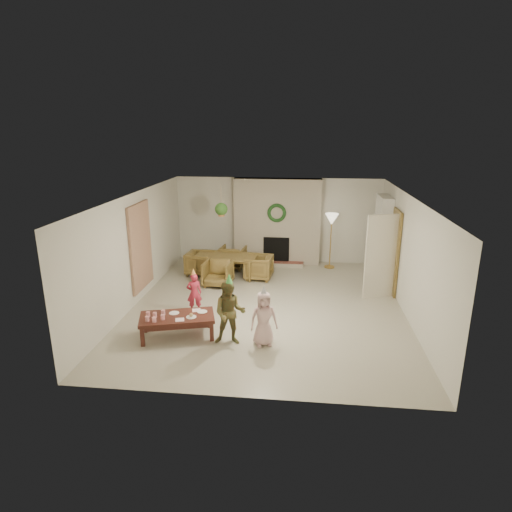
# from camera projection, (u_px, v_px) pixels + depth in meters

# --- Properties ---
(floor) EXTENTS (7.00, 7.00, 0.00)m
(floor) POSITION_uv_depth(u_px,v_px,m) (267.00, 306.00, 9.75)
(floor) COLOR #B7B29E
(floor) RESTS_ON ground
(ceiling) EXTENTS (7.00, 7.00, 0.00)m
(ceiling) POSITION_uv_depth(u_px,v_px,m) (268.00, 196.00, 9.04)
(ceiling) COLOR white
(ceiling) RESTS_ON wall_back
(wall_back) EXTENTS (7.00, 0.00, 7.00)m
(wall_back) POSITION_uv_depth(u_px,v_px,m) (278.00, 220.00, 12.73)
(wall_back) COLOR silver
(wall_back) RESTS_ON floor
(wall_front) EXTENTS (7.00, 0.00, 7.00)m
(wall_front) POSITION_uv_depth(u_px,v_px,m) (247.00, 321.00, 6.06)
(wall_front) COLOR silver
(wall_front) RESTS_ON floor
(wall_left) EXTENTS (0.00, 7.00, 7.00)m
(wall_left) POSITION_uv_depth(u_px,v_px,m) (136.00, 249.00, 9.71)
(wall_left) COLOR silver
(wall_left) RESTS_ON floor
(wall_right) EXTENTS (0.00, 7.00, 7.00)m
(wall_right) POSITION_uv_depth(u_px,v_px,m) (409.00, 257.00, 9.08)
(wall_right) COLOR silver
(wall_right) RESTS_ON floor
(fireplace_mass) EXTENTS (2.50, 0.40, 2.50)m
(fireplace_mass) POSITION_uv_depth(u_px,v_px,m) (277.00, 222.00, 12.54)
(fireplace_mass) COLOR #583017
(fireplace_mass) RESTS_ON floor
(fireplace_hearth) EXTENTS (1.60, 0.30, 0.12)m
(fireplace_hearth) POSITION_uv_depth(u_px,v_px,m) (276.00, 264.00, 12.55)
(fireplace_hearth) COLOR maroon
(fireplace_hearth) RESTS_ON floor
(fireplace_firebox) EXTENTS (0.75, 0.12, 0.75)m
(fireplace_firebox) POSITION_uv_depth(u_px,v_px,m) (276.00, 250.00, 12.60)
(fireplace_firebox) COLOR black
(fireplace_firebox) RESTS_ON floor
(fireplace_wreath) EXTENTS (0.54, 0.10, 0.54)m
(fireplace_wreath) POSITION_uv_depth(u_px,v_px,m) (277.00, 213.00, 12.24)
(fireplace_wreath) COLOR #19441B
(fireplace_wreath) RESTS_ON fireplace_mass
(floor_lamp_base) EXTENTS (0.29, 0.29, 0.03)m
(floor_lamp_base) POSITION_uv_depth(u_px,v_px,m) (329.00, 267.00, 12.44)
(floor_lamp_base) COLOR gold
(floor_lamp_base) RESTS_ON floor
(floor_lamp_post) EXTENTS (0.03, 0.03, 1.42)m
(floor_lamp_post) POSITION_uv_depth(u_px,v_px,m) (331.00, 243.00, 12.24)
(floor_lamp_post) COLOR gold
(floor_lamp_post) RESTS_ON floor
(floor_lamp_shade) EXTENTS (0.38, 0.38, 0.32)m
(floor_lamp_shade) POSITION_uv_depth(u_px,v_px,m) (332.00, 219.00, 12.04)
(floor_lamp_shade) COLOR beige
(floor_lamp_shade) RESTS_ON floor_lamp_post
(bookshelf_carcass) EXTENTS (0.30, 1.00, 2.20)m
(bookshelf_carcass) POSITION_uv_depth(u_px,v_px,m) (382.00, 238.00, 11.33)
(bookshelf_carcass) COLOR white
(bookshelf_carcass) RESTS_ON floor
(bookshelf_shelf_a) EXTENTS (0.30, 0.92, 0.03)m
(bookshelf_shelf_a) POSITION_uv_depth(u_px,v_px,m) (379.00, 261.00, 11.52)
(bookshelf_shelf_a) COLOR white
(bookshelf_shelf_a) RESTS_ON bookshelf_carcass
(bookshelf_shelf_b) EXTENTS (0.30, 0.92, 0.03)m
(bookshelf_shelf_b) POSITION_uv_depth(u_px,v_px,m) (380.00, 247.00, 11.40)
(bookshelf_shelf_b) COLOR white
(bookshelf_shelf_b) RESTS_ON bookshelf_carcass
(bookshelf_shelf_c) EXTENTS (0.30, 0.92, 0.03)m
(bookshelf_shelf_c) POSITION_uv_depth(u_px,v_px,m) (382.00, 232.00, 11.29)
(bookshelf_shelf_c) COLOR white
(bookshelf_shelf_c) RESTS_ON bookshelf_carcass
(bookshelf_shelf_d) EXTENTS (0.30, 0.92, 0.03)m
(bookshelf_shelf_d) POSITION_uv_depth(u_px,v_px,m) (383.00, 217.00, 11.18)
(bookshelf_shelf_d) COLOR white
(bookshelf_shelf_d) RESTS_ON bookshelf_carcass
(books_row_lower) EXTENTS (0.20, 0.40, 0.24)m
(books_row_lower) POSITION_uv_depth(u_px,v_px,m) (380.00, 258.00, 11.34)
(books_row_lower) COLOR #B34C21
(books_row_lower) RESTS_ON bookshelf_shelf_a
(books_row_mid) EXTENTS (0.20, 0.44, 0.24)m
(books_row_mid) POSITION_uv_depth(u_px,v_px,m) (380.00, 241.00, 11.41)
(books_row_mid) COLOR #285794
(books_row_mid) RESTS_ON bookshelf_shelf_b
(books_row_upper) EXTENTS (0.20, 0.36, 0.22)m
(books_row_upper) POSITION_uv_depth(u_px,v_px,m) (382.00, 228.00, 11.16)
(books_row_upper) COLOR #A77823
(books_row_upper) RESTS_ON bookshelf_shelf_c
(door_frame) EXTENTS (0.05, 0.86, 2.04)m
(door_frame) POSITION_uv_depth(u_px,v_px,m) (395.00, 252.00, 10.29)
(door_frame) COLOR brown
(door_frame) RESTS_ON floor
(door_leaf) EXTENTS (0.77, 0.32, 2.00)m
(door_leaf) POSITION_uv_depth(u_px,v_px,m) (381.00, 257.00, 9.98)
(door_leaf) COLOR beige
(door_leaf) RESTS_ON floor
(curtain_panel) EXTENTS (0.06, 1.20, 2.00)m
(curtain_panel) POSITION_uv_depth(u_px,v_px,m) (141.00, 247.00, 9.90)
(curtain_panel) COLOR tan
(curtain_panel) RESTS_ON wall_left
(dining_table) EXTENTS (1.74, 1.09, 0.58)m
(dining_table) POSITION_uv_depth(u_px,v_px,m) (226.00, 266.00, 11.62)
(dining_table) COLOR brown
(dining_table) RESTS_ON floor
(dining_chair_near) EXTENTS (0.75, 0.77, 0.64)m
(dining_chair_near) POSITION_uv_depth(u_px,v_px,m) (218.00, 273.00, 10.93)
(dining_chair_near) COLOR brown
(dining_chair_near) RESTS_ON floor
(dining_chair_far) EXTENTS (0.75, 0.77, 0.64)m
(dining_chair_far) POSITION_uv_depth(u_px,v_px,m) (233.00, 257.00, 12.29)
(dining_chair_far) COLOR brown
(dining_chair_far) RESTS_ON floor
(dining_chair_left) EXTENTS (0.77, 0.75, 0.64)m
(dining_chair_left) POSITION_uv_depth(u_px,v_px,m) (200.00, 263.00, 11.76)
(dining_chair_left) COLOR brown
(dining_chair_left) RESTS_ON floor
(dining_chair_right) EXTENTS (0.77, 0.75, 0.64)m
(dining_chair_right) POSITION_uv_depth(u_px,v_px,m) (259.00, 267.00, 11.42)
(dining_chair_right) COLOR brown
(dining_chair_right) RESTS_ON floor
(hanging_plant_cord) EXTENTS (0.01, 0.01, 0.70)m
(hanging_plant_cord) POSITION_uv_depth(u_px,v_px,m) (221.00, 200.00, 10.71)
(hanging_plant_cord) COLOR tan
(hanging_plant_cord) RESTS_ON ceiling
(hanging_plant_pot) EXTENTS (0.16, 0.16, 0.12)m
(hanging_plant_pot) POSITION_uv_depth(u_px,v_px,m) (221.00, 214.00, 10.81)
(hanging_plant_pot) COLOR #A26334
(hanging_plant_pot) RESTS_ON hanging_plant_cord
(hanging_plant_foliage) EXTENTS (0.32, 0.32, 0.32)m
(hanging_plant_foliage) POSITION_uv_depth(u_px,v_px,m) (221.00, 209.00, 10.77)
(hanging_plant_foliage) COLOR #244A18
(hanging_plant_foliage) RESTS_ON hanging_plant_pot
(coffee_table_top) EXTENTS (1.54, 1.05, 0.06)m
(coffee_table_top) POSITION_uv_depth(u_px,v_px,m) (177.00, 317.00, 8.21)
(coffee_table_top) COLOR #4D2219
(coffee_table_top) RESTS_ON floor
(coffee_table_apron) EXTENTS (1.41, 0.92, 0.09)m
(coffee_table_apron) POSITION_uv_depth(u_px,v_px,m) (177.00, 321.00, 8.23)
(coffee_table_apron) COLOR #4D2219
(coffee_table_apron) RESTS_ON floor
(coffee_leg_fl) EXTENTS (0.09, 0.09, 0.37)m
(coffee_leg_fl) POSITION_uv_depth(u_px,v_px,m) (142.00, 337.00, 7.90)
(coffee_leg_fl) COLOR #4D2219
(coffee_leg_fl) RESTS_ON floor
(coffee_leg_fr) EXTENTS (0.09, 0.09, 0.37)m
(coffee_leg_fr) POSITION_uv_depth(u_px,v_px,m) (212.00, 332.00, 8.10)
(coffee_leg_fr) COLOR #4D2219
(coffee_leg_fr) RESTS_ON floor
(coffee_leg_bl) EXTENTS (0.09, 0.09, 0.37)m
(coffee_leg_bl) POSITION_uv_depth(u_px,v_px,m) (145.00, 324.00, 8.44)
(coffee_leg_bl) COLOR #4D2219
(coffee_leg_bl) RESTS_ON floor
(coffee_leg_br) EXTENTS (0.09, 0.09, 0.37)m
(coffee_leg_br) POSITION_uv_depth(u_px,v_px,m) (210.00, 319.00, 8.64)
(coffee_leg_br) COLOR #4D2219
(coffee_leg_br) RESTS_ON floor
(cup_a) EXTENTS (0.09, 0.09, 0.10)m
(cup_a) POSITION_uv_depth(u_px,v_px,m) (147.00, 319.00, 7.95)
(cup_a) COLOR white
(cup_a) RESTS_ON coffee_table_top
(cup_b) EXTENTS (0.09, 0.09, 0.10)m
(cup_b) POSITION_uv_depth(u_px,v_px,m) (148.00, 314.00, 8.15)
(cup_b) COLOR white
(cup_b) RESTS_ON coffee_table_top
(cup_c) EXTENTS (0.09, 0.09, 0.10)m
(cup_c) POSITION_uv_depth(u_px,v_px,m) (154.00, 320.00, 7.92)
(cup_c) COLOR white
(cup_c) RESTS_ON coffee_table_top
(cup_d) EXTENTS (0.09, 0.09, 0.10)m
(cup_d) POSITION_uv_depth(u_px,v_px,m) (155.00, 315.00, 8.12)
(cup_d) COLOR white
(cup_d) RESTS_ON coffee_table_top
(cup_e) EXTENTS (0.09, 0.09, 0.10)m
(cup_e) POSITION_uv_depth(u_px,v_px,m) (163.00, 317.00, 8.02)
(cup_e) COLOR white
(cup_e) RESTS_ON coffee_table_top
(cup_f) EXTENTS (0.09, 0.09, 0.10)m
(cup_f) POSITION_uv_depth(u_px,v_px,m) (163.00, 312.00, 8.23)
(cup_f) COLOR white
(cup_f) RESTS_ON coffee_table_top
(plate_a) EXTENTS (0.24, 0.24, 0.01)m
(plate_a) POSITION_uv_depth(u_px,v_px,m) (174.00, 313.00, 8.31)
(plate_a) COLOR white
(plate_a) RESTS_ON coffee_table_top
(plate_b) EXTENTS (0.24, 0.24, 0.01)m
(plate_b) POSITION_uv_depth(u_px,v_px,m) (191.00, 317.00, 8.14)
(plate_b) COLOR white
(plate_b) RESTS_ON coffee_table_top
(plate_c) EXTENTS (0.24, 0.24, 0.01)m
(plate_c) POSITION_uv_depth(u_px,v_px,m) (202.00, 312.00, 8.38)
(plate_c) COLOR white
(plate_c) RESTS_ON coffee_table_top
(food_scoop) EXTENTS (0.09, 0.09, 0.08)m
(food_scoop) POSITION_uv_depth(u_px,v_px,m) (191.00, 315.00, 8.13)
(food_scoop) COLOR tan
(food_scoop) RESTS_ON plate_b
(napkin_left) EXTENTS (0.20, 0.20, 0.01)m
(napkin_left) POSITION_uv_depth(u_px,v_px,m) (180.00, 320.00, 8.02)
(napkin_left) COLOR #FFBBCE
(napkin_left) RESTS_ON coffee_table_top
(napkin_right) EXTENTS (0.20, 0.20, 0.01)m
(napkin_right) POSITION_uv_depth(u_px,v_px,m) (196.00, 310.00, 8.44)
(napkin_right) COLOR #FFBBCE
(napkin_right) RESTS_ON coffee_table_top
(child_red) EXTENTS (0.38, 0.31, 0.90)m
(child_red) POSITION_uv_depth(u_px,v_px,m) (194.00, 293.00, 9.28)
(child_red) COLOR #B8273D
(child_red) RESTS_ON floor
(party_hat_red) EXTENTS (0.12, 0.12, 0.17)m
(party_hat_red) POSITION_uv_depth(u_px,v_px,m) (193.00, 272.00, 9.14)
(party_hat_red) COLOR #D9CD48
(party_hat_red) RESTS_ON child_red
(child_plaid) EXTENTS (0.62, 0.50, 1.23)m
(child_plaid) POSITION_uv_depth(u_px,v_px,m) (230.00, 313.00, 7.88)
(child_plaid) COLOR brown
(child_plaid) RESTS_ON floor
(party_hat_plaid) EXTENTS (0.18, 0.18, 0.20)m
(party_hat_plaid) POSITION_uv_depth(u_px,v_px,m) (229.00, 279.00, 7.69)
(party_hat_plaid) COLOR #54C556
(party_hat_plaid) RESTS_ON child_plaid
(child_pink) EXTENTS (0.58, 0.46, 1.04)m
(child_pink) POSITION_uv_depth(u_px,v_px,m) (264.00, 319.00, 7.87)
(child_pink) COLOR beige
(child_pink) RESTS_ON floor
(party_hat_pink) EXTENTS (0.15, 0.15, 0.19)m
(party_hat_pink) POSITION_uv_depth(u_px,v_px,m) (264.00, 290.00, 7.71)
(party_hat_pink) COLOR silver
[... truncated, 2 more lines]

